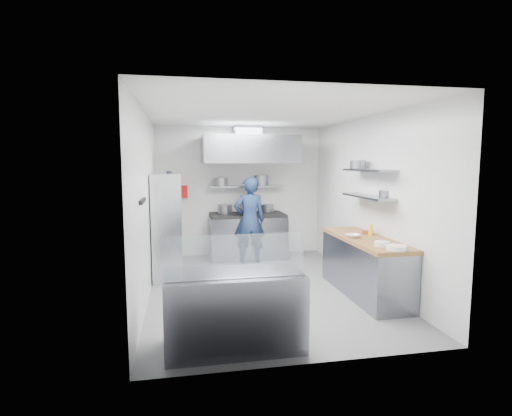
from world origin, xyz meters
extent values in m
plane|color=#5F5F62|center=(0.00, 0.00, 0.00)|extent=(5.00, 5.00, 0.00)
plane|color=silver|center=(0.00, 0.00, 2.80)|extent=(5.00, 5.00, 0.00)
cube|color=white|center=(0.00, 2.50, 1.40)|extent=(3.60, 2.80, 0.02)
cube|color=white|center=(0.00, -2.50, 1.40)|extent=(3.60, 2.80, 0.02)
cube|color=white|center=(-1.80, 0.00, 1.40)|extent=(2.80, 5.00, 0.02)
cube|color=white|center=(1.80, 0.00, 1.40)|extent=(2.80, 5.00, 0.02)
cube|color=gray|center=(0.10, 2.10, 0.45)|extent=(1.60, 0.80, 0.90)
cube|color=black|center=(0.10, 2.10, 0.93)|extent=(1.57, 0.78, 0.06)
cylinder|color=slate|center=(-0.38, 2.12, 1.06)|extent=(0.30, 0.30, 0.20)
cylinder|color=slate|center=(0.17, 2.42, 1.08)|extent=(0.37, 0.37, 0.24)
cylinder|color=slate|center=(0.58, 2.32, 1.04)|extent=(0.28, 0.28, 0.16)
cube|color=gray|center=(0.10, 2.34, 1.52)|extent=(1.60, 0.30, 0.04)
cylinder|color=slate|center=(-0.44, 2.20, 1.63)|extent=(0.28, 0.28, 0.18)
cylinder|color=slate|center=(0.47, 2.50, 1.65)|extent=(0.33, 0.33, 0.22)
cube|color=gray|center=(0.10, 1.93, 2.30)|extent=(1.90, 1.15, 0.55)
cube|color=slate|center=(0.10, 2.15, 2.68)|extent=(0.55, 0.55, 0.24)
cube|color=red|center=(-1.25, 2.44, 1.42)|extent=(0.22, 0.10, 0.26)
imported|color=#18284A|center=(0.07, 1.65, 0.88)|extent=(0.65, 0.43, 1.76)
cube|color=silver|center=(-1.53, 0.91, 0.93)|extent=(0.50, 0.90, 1.85)
cube|color=white|center=(-1.53, 1.03, 0.80)|extent=(0.15, 0.19, 0.17)
cube|color=yellow|center=(-1.53, 1.45, 1.30)|extent=(0.13, 0.17, 0.15)
cylinder|color=black|center=(-1.48, 1.16, 1.80)|extent=(0.11, 0.11, 0.18)
cube|color=black|center=(-1.78, -0.90, 1.55)|extent=(0.04, 0.55, 0.05)
cube|color=gray|center=(1.48, -0.60, 0.42)|extent=(0.62, 2.00, 0.84)
cube|color=brown|center=(1.48, -0.60, 0.87)|extent=(0.65, 2.04, 0.06)
cylinder|color=white|center=(1.48, -1.49, 0.93)|extent=(0.26, 0.26, 0.06)
cylinder|color=white|center=(1.42, -1.22, 0.93)|extent=(0.21, 0.21, 0.06)
cylinder|color=#B56333|center=(1.66, -0.33, 0.93)|extent=(0.18, 0.18, 0.06)
cylinder|color=yellow|center=(1.65, -0.44, 0.99)|extent=(0.06, 0.06, 0.18)
imported|color=white|center=(1.29, -0.57, 0.93)|extent=(0.23, 0.23, 0.05)
cube|color=gray|center=(1.64, -0.30, 1.50)|extent=(0.30, 1.30, 0.04)
cube|color=gray|center=(1.64, -0.30, 1.92)|extent=(0.30, 1.30, 0.04)
cylinder|color=slate|center=(1.81, -0.58, 1.57)|extent=(0.21, 0.21, 0.10)
cylinder|color=slate|center=(1.62, 0.03, 2.01)|extent=(0.26, 0.26, 0.14)
cube|color=gray|center=(-0.74, -2.00, 0.42)|extent=(1.50, 0.70, 0.85)
cube|color=silver|center=(-0.74, -2.12, 1.07)|extent=(1.47, 0.19, 0.42)
camera|label=1|loc=(-1.30, -6.19, 2.05)|focal=28.00mm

